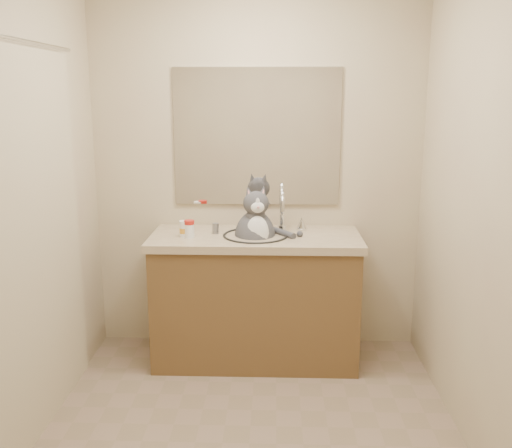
{
  "coord_description": "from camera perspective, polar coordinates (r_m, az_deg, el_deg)",
  "views": [
    {
      "loc": [
        0.12,
        -2.56,
        1.74
      ],
      "look_at": [
        0.01,
        0.65,
        0.99
      ],
      "focal_mm": 40.0,
      "sensor_mm": 36.0,
      "label": 1
    }
  ],
  "objects": [
    {
      "name": "cat",
      "position": [
        3.63,
        -0.04,
        -0.96
      ],
      "size": [
        0.42,
        0.33,
        0.53
      ],
      "rotation": [
        0.0,
        0.0,
        0.19
      ],
      "color": "#4B4A4F",
      "rests_on": "vanity"
    },
    {
      "name": "vanity",
      "position": [
        3.76,
        -0.03,
        -7.12
      ],
      "size": [
        1.34,
        0.59,
        1.12
      ],
      "color": "brown",
      "rests_on": "ground"
    },
    {
      "name": "shower_curtain",
      "position": [
        2.99,
        -21.17,
        -1.54
      ],
      "size": [
        0.02,
        1.3,
        1.93
      ],
      "color": "beige",
      "rests_on": "ground"
    },
    {
      "name": "pill_bottle_orange",
      "position": [
        3.61,
        -7.19,
        -0.52
      ],
      "size": [
        0.08,
        0.08,
        0.1
      ],
      "rotation": [
        0.0,
        0.0,
        -0.43
      ],
      "color": "white",
      "rests_on": "vanity"
    },
    {
      "name": "pill_bottle_redcap",
      "position": [
        3.59,
        -6.68,
        -0.48
      ],
      "size": [
        0.08,
        0.08,
        0.11
      ],
      "rotation": [
        0.0,
        0.0,
        0.21
      ],
      "color": "white",
      "rests_on": "vanity"
    },
    {
      "name": "grey_canister",
      "position": [
        3.68,
        -4.07,
        -0.43
      ],
      "size": [
        0.05,
        0.05,
        0.07
      ],
      "rotation": [
        0.0,
        0.0,
        -0.2
      ],
      "color": "slate",
      "rests_on": "vanity"
    },
    {
      "name": "room",
      "position": [
        2.62,
        -0.76,
        1.18
      ],
      "size": [
        2.22,
        2.52,
        2.42
      ],
      "color": "gray",
      "rests_on": "ground"
    },
    {
      "name": "mirror",
      "position": [
        3.81,
        0.1,
        8.68
      ],
      "size": [
        1.1,
        0.02,
        0.9
      ],
      "primitive_type": "cube",
      "color": "white",
      "rests_on": "room"
    }
  ]
}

